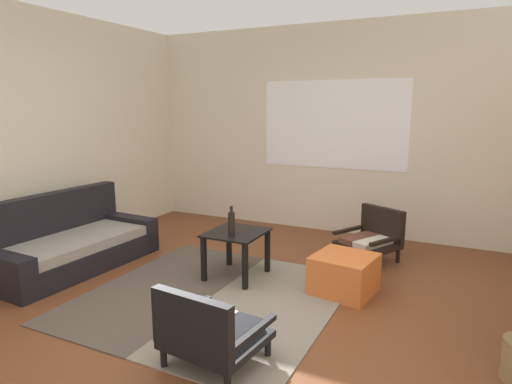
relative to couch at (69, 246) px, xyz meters
The scene contains 10 objects.
ground_plane 2.14m from the couch, 13.24° to the right, with size 7.80×7.80×0.00m, color brown.
far_wall_with_window 3.49m from the couch, 51.20° to the left, with size 5.60×0.13×2.70m.
side_wall_left 1.28m from the couch, 162.46° to the right, with size 0.12×6.60×2.70m, color beige.
area_rug 1.76m from the couch, ahead, with size 2.11×2.19×0.01m.
couch is the anchor object (origin of this frame).
coffee_table 1.80m from the couch, 16.41° to the left, with size 0.52×0.57×0.46m.
armchair_by_window 3.24m from the couch, 29.80° to the left, with size 0.74×0.73×0.56m.
armchair_striped_foreground 2.48m from the couch, 21.94° to the right, with size 0.64×0.61×0.56m.
ottoman_orange 2.83m from the couch, 12.44° to the left, with size 0.51×0.51×0.35m, color #D1662D.
glass_bottle 1.81m from the couch, 12.82° to the left, with size 0.07×0.07×0.28m.
Camera 1 is at (1.63, -2.63, 1.66)m, focal length 31.03 mm.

